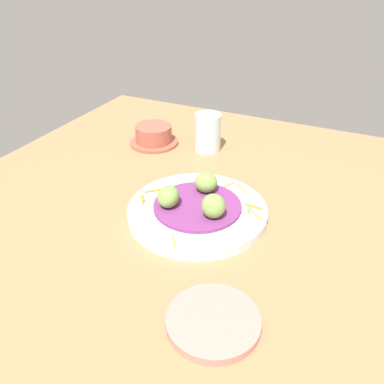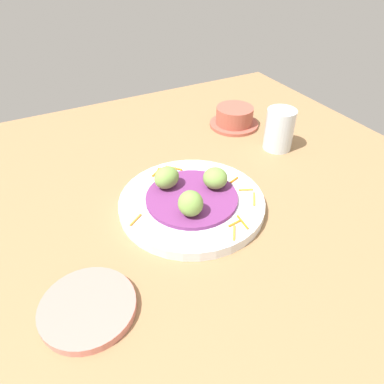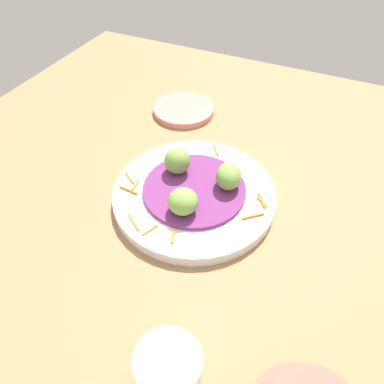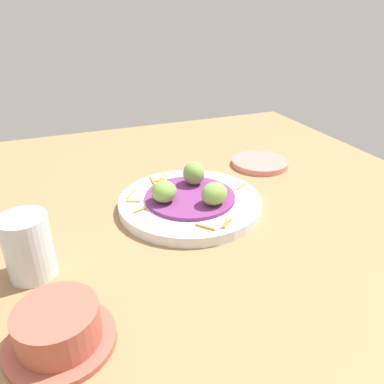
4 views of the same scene
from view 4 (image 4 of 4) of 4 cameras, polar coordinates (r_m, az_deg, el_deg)
name	(u,v)px [view 4 (image 4 of 4)]	position (r cm, az deg, el deg)	size (l,w,h in cm)	color
table_surface	(186,213)	(71.63, -0.96, -3.20)	(110.00, 110.00, 2.00)	#936D47
main_plate	(191,204)	(70.64, -0.21, -1.81)	(27.26, 27.26, 1.95)	silver
cabbage_bed	(191,197)	(70.00, -0.21, -0.86)	(17.17, 17.17, 0.72)	#702D6B
carrot_garnish	(176,198)	(70.25, -2.50, -0.93)	(24.65, 25.13, 0.40)	orange
guac_scoop_left	(164,191)	(67.25, -4.36, 0.08)	(4.65, 4.65, 3.99)	#759E47
guac_scoop_center	(214,194)	(66.18, 3.45, -0.26)	(4.16, 5.02, 4.21)	#759E47
guac_scoop_right	(194,173)	(73.54, 0.28, 2.92)	(4.35, 4.43, 4.64)	#759E47
side_plate_small	(260,163)	(91.29, 10.44, 4.47)	(13.47, 13.47, 1.34)	tan
terracotta_bowl	(59,328)	(47.08, -19.93, -19.22)	(12.70, 12.70, 5.13)	#A85142
water_glass	(28,247)	(57.00, -24.01, -7.74)	(6.65, 6.65, 9.64)	silver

